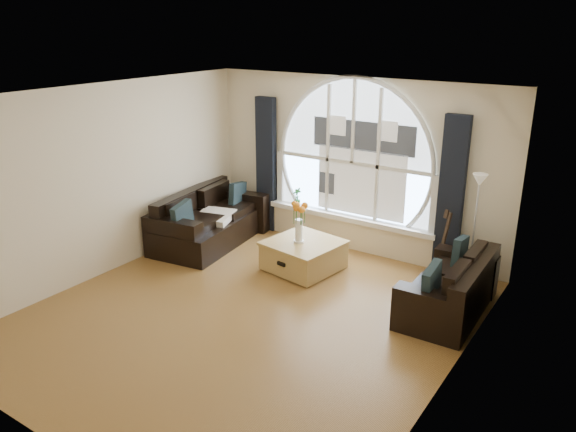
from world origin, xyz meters
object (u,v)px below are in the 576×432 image
(sofa_right, at_px, (449,283))
(potted_plant, at_px, (297,196))
(floor_lamp, at_px, (474,232))
(guitar, at_px, (446,243))
(vase_flowers, at_px, (299,217))
(coffee_chest, at_px, (304,254))
(sofa_left, at_px, (210,220))

(sofa_right, relative_size, potted_plant, 5.62)
(floor_lamp, bearing_deg, potted_plant, 174.43)
(guitar, bearing_deg, potted_plant, -160.65)
(vase_flowers, xyz_separation_m, floor_lamp, (2.24, 0.87, -0.03))
(coffee_chest, xyz_separation_m, potted_plant, (-0.83, 1.11, 0.46))
(coffee_chest, distance_m, floor_lamp, 2.40)
(sofa_left, distance_m, guitar, 3.73)
(coffee_chest, relative_size, floor_lamp, 0.61)
(coffee_chest, xyz_separation_m, vase_flowers, (-0.05, -0.06, 0.59))
(sofa_left, bearing_deg, floor_lamp, 3.51)
(sofa_right, relative_size, floor_lamp, 1.03)
(sofa_right, xyz_separation_m, vase_flowers, (-2.23, 0.02, 0.43))
(floor_lamp, bearing_deg, coffee_chest, -159.53)
(sofa_left, height_order, coffee_chest, sofa_left)
(potted_plant, bearing_deg, floor_lamp, -5.57)
(sofa_left, bearing_deg, coffee_chest, -8.31)
(sofa_left, relative_size, sofa_right, 1.18)
(sofa_right, relative_size, coffee_chest, 1.68)
(floor_lamp, bearing_deg, sofa_left, -168.71)
(coffee_chest, height_order, floor_lamp, floor_lamp)
(potted_plant, bearing_deg, guitar, -5.51)
(sofa_left, relative_size, floor_lamp, 1.21)
(sofa_left, bearing_deg, potted_plant, 40.03)
(guitar, relative_size, potted_plant, 3.63)
(coffee_chest, height_order, vase_flowers, vase_flowers)
(potted_plant, bearing_deg, sofa_left, -132.20)
(sofa_right, bearing_deg, coffee_chest, 176.79)
(floor_lamp, height_order, guitar, floor_lamp)
(sofa_right, distance_m, guitar, 1.01)
(vase_flowers, xyz_separation_m, potted_plant, (-0.78, 1.17, -0.13))
(coffee_chest, relative_size, potted_plant, 3.34)
(coffee_chest, bearing_deg, sofa_left, -171.81)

